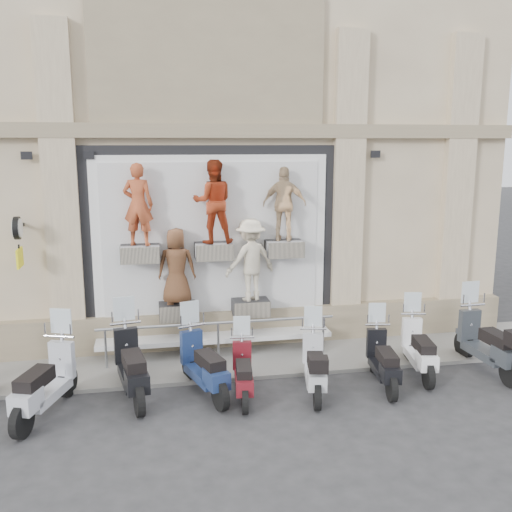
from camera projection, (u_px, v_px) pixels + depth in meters
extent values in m
plane|color=#2C2C2E|center=(233.00, 405.00, 10.16)|extent=(90.00, 90.00, 0.00)
cube|color=gray|center=(218.00, 360.00, 12.18)|extent=(16.00, 2.20, 0.08)
cube|color=black|center=(212.00, 244.00, 12.54)|extent=(5.60, 0.10, 4.30)
cube|color=white|center=(212.00, 245.00, 12.49)|extent=(5.10, 0.06, 3.90)
cube|color=white|center=(212.00, 245.00, 12.45)|extent=(4.70, 0.04, 3.60)
cube|color=white|center=(215.00, 336.00, 12.54)|extent=(5.10, 0.75, 0.10)
cube|color=#28282B|center=(140.00, 254.00, 11.91)|extent=(0.80, 0.50, 0.35)
imported|color=#C8552E|center=(138.00, 204.00, 11.71)|extent=(0.70, 0.55, 1.71)
cube|color=#28282B|center=(214.00, 251.00, 12.20)|extent=(0.80, 0.50, 0.35)
imported|color=maroon|center=(213.00, 202.00, 11.99)|extent=(0.88, 0.69, 1.76)
cube|color=#28282B|center=(284.00, 248.00, 12.49)|extent=(0.80, 0.50, 0.35)
imported|color=tan|center=(285.00, 204.00, 12.30)|extent=(1.01, 0.65, 1.60)
cube|color=#28282B|center=(178.00, 311.00, 12.31)|extent=(0.80, 0.50, 0.35)
imported|color=brown|center=(177.00, 266.00, 12.11)|extent=(0.86, 0.62, 1.64)
cube|color=#28282B|center=(251.00, 307.00, 12.60)|extent=(0.80, 0.50, 0.35)
imported|color=#F2E3C3|center=(250.00, 260.00, 12.39)|extent=(1.32, 1.01, 1.80)
cube|color=black|center=(20.00, 226.00, 11.48)|extent=(0.06, 0.56, 0.06)
cylinder|color=black|center=(17.00, 228.00, 11.22)|extent=(0.10, 0.46, 0.46)
cube|color=#FFF316|center=(20.00, 258.00, 11.34)|extent=(0.04, 0.50, 0.38)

